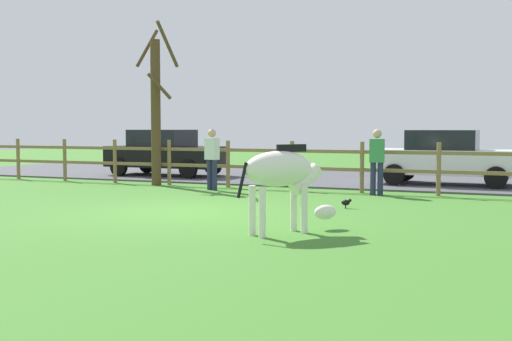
{
  "coord_description": "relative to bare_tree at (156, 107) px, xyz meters",
  "views": [
    {
      "loc": [
        6.24,
        -10.99,
        1.67
      ],
      "look_at": [
        0.91,
        1.49,
        0.76
      ],
      "focal_mm": 44.42,
      "sensor_mm": 36.0,
      "label": 1
    }
  ],
  "objects": [
    {
      "name": "parked_car_black",
      "position": [
        -1.43,
        2.83,
        -1.42
      ],
      "size": [
        4.03,
        1.93,
        1.56
      ],
      "color": "black",
      "rests_on": "parking_asphalt"
    },
    {
      "name": "ground_plane",
      "position": [
        3.66,
        -4.79,
        -2.27
      ],
      "size": [
        60.0,
        60.0,
        0.0
      ],
      "primitive_type": "plane",
      "color": "#3D7528"
    },
    {
      "name": "visitor_left_of_tree",
      "position": [
        2.15,
        -0.65,
        -1.36
      ],
      "size": [
        0.41,
        0.31,
        1.64
      ],
      "color": "#232847",
      "rests_on": "ground_plane"
    },
    {
      "name": "parked_car_white",
      "position": [
        7.81,
        3.01,
        -1.42
      ],
      "size": [
        4.01,
        1.91,
        1.56
      ],
      "color": "white",
      "rests_on": "parking_asphalt"
    },
    {
      "name": "parking_asphalt",
      "position": [
        3.66,
        4.51,
        -2.24
      ],
      "size": [
        28.0,
        7.4,
        0.05
      ],
      "primitive_type": "cube",
      "color": "#47474C",
      "rests_on": "ground_plane"
    },
    {
      "name": "visitor_right_of_tree",
      "position": [
        6.51,
        -0.23,
        -1.36
      ],
      "size": [
        0.39,
        0.27,
        1.64
      ],
      "color": "#232847",
      "rests_on": "ground_plane"
    },
    {
      "name": "paddock_fence",
      "position": [
        3.16,
        0.21,
        -1.52
      ],
      "size": [
        21.12,
        0.11,
        1.32
      ],
      "color": "olive",
      "rests_on": "ground_plane"
    },
    {
      "name": "bare_tree",
      "position": [
        0.0,
        0.0,
        0.0
      ],
      "size": [
        1.08,
        1.06,
        4.67
      ],
      "color": "#513A23",
      "rests_on": "ground_plane"
    },
    {
      "name": "zebra",
      "position": [
        6.39,
        -6.5,
        -1.34
      ],
      "size": [
        1.28,
        1.67,
        1.41
      ],
      "color": "white",
      "rests_on": "ground_plane"
    },
    {
      "name": "crow_on_grass",
      "position": [
        6.49,
        -3.02,
        -2.14
      ],
      "size": [
        0.21,
        0.1,
        0.2
      ],
      "color": "black",
      "rests_on": "ground_plane"
    }
  ]
}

